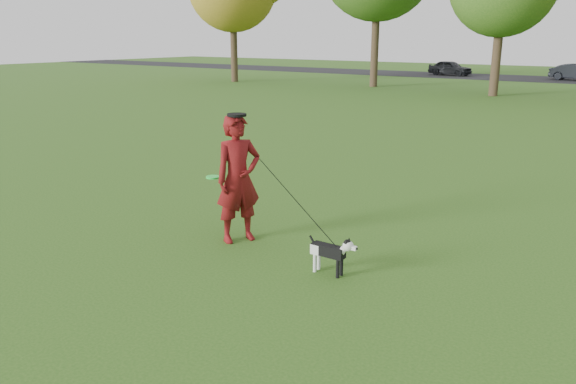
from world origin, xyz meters
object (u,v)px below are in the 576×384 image
Objects in this scene: man at (238,179)px; car_mid at (576,72)px; car_left at (450,68)px; dog at (332,250)px.

car_mid is at bearing 28.34° from man.
man is 39.87m from car_mid.
man is 0.58× the size of car_left.
car_mid is (9.43, 0.00, -0.01)m from car_left.
car_mid is at bearing -79.89° from car_left.
car_left is at bearing 97.00° from car_mid.
dog is 40.29m from car_mid.
car_left is at bearing 41.57° from man.
car_left is 9.43m from car_mid.
man reaches higher than dog.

